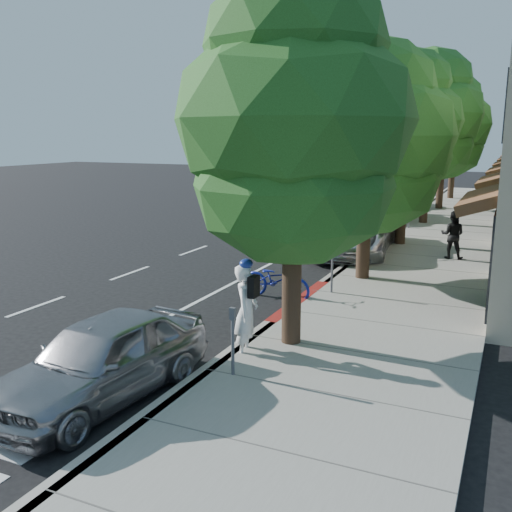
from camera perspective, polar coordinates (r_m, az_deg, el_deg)
The scene contains 18 objects.
ground at distance 14.22m, azimuth 3.01°, elevation -5.97°, with size 120.00×120.00×0.00m, color black.
sidewalk at distance 21.20m, azimuth 16.88°, elevation -0.20°, with size 4.60×56.00×0.15m, color gray.
curb at distance 21.61m, azimuth 10.84°, elevation 0.33°, with size 0.30×56.00×0.15m, color #9E998E.
curb_red_segment at distance 15.09m, azimuth 4.42°, elevation -4.61°, with size 0.32×4.00×0.15m, color maroon.
street_tree_0 at distance 11.33m, azimuth 3.80°, elevation 12.93°, with size 4.74×4.74×7.47m.
street_tree_1 at distance 17.07m, azimuth 11.10°, elevation 11.41°, with size 5.07×5.07×7.16m.
street_tree_2 at distance 22.94m, azimuth 14.78°, elevation 12.64°, with size 4.31×4.31×7.61m.
street_tree_3 at distance 28.88m, azimuth 16.95°, elevation 13.17°, with size 5.05×5.05×8.38m.
street_tree_4 at distance 34.82m, azimuth 18.31°, elevation 12.22°, with size 5.28×5.28×7.96m.
street_tree_5 at distance 40.79m, azimuth 19.29°, elevation 12.05°, with size 4.64×4.64×7.77m.
cyclist at distance 11.38m, azimuth -0.98°, elevation -5.56°, with size 0.70×0.46×1.91m, color white.
bicycle at distance 15.49m, azimuth 2.12°, elevation -2.40°, with size 0.70×2.01×1.06m, color navy.
silver_suv at distance 21.59m, azimuth 9.63°, elevation 2.43°, with size 2.78×6.03×1.68m, color silver.
dark_sedan at distance 22.55m, azimuth 10.29°, elevation 2.72°, with size 1.70×4.86×1.60m, color #222428.
white_pickup at distance 30.09m, azimuth 12.82°, elevation 4.92°, with size 2.22×5.45×1.58m, color silver.
dark_suv_far at distance 35.17m, azimuth 13.56°, elevation 5.89°, with size 1.87×4.66×1.59m, color black.
near_car_a at distance 10.03m, azimuth -15.14°, elevation -9.89°, with size 1.71×4.24×1.45m, color #9A999E.
pedestrian at distance 20.89m, azimuth 19.07°, elevation 2.01°, with size 0.81×0.63×1.66m, color black.
Camera 1 is at (4.92, -12.59, 4.41)m, focal length 40.00 mm.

